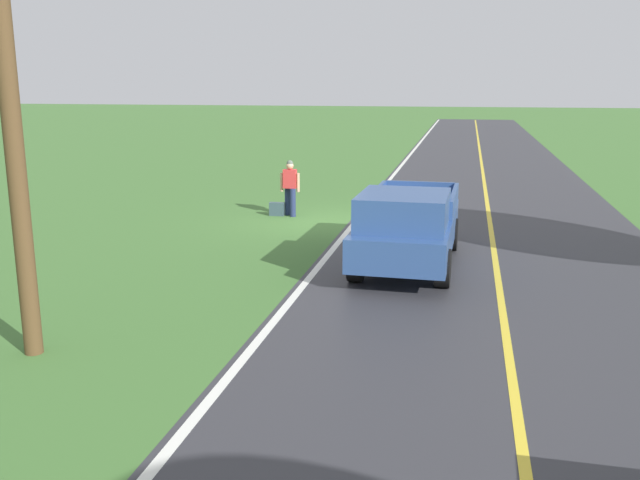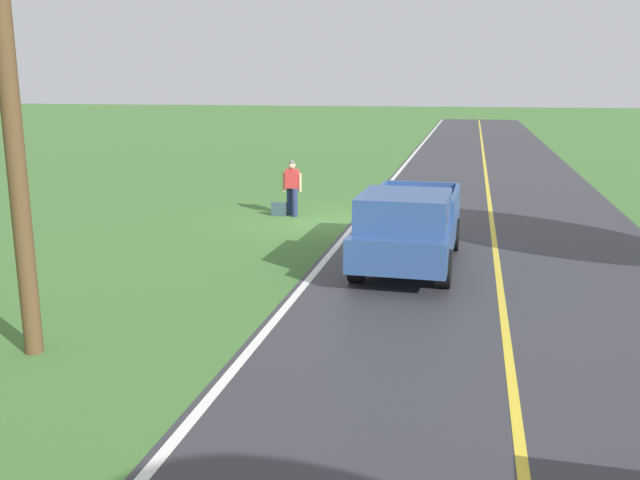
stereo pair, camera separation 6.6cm
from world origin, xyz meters
TOP-DOWN VIEW (x-y plane):
  - ground_plane at (0.00, 0.00)m, footprint 200.00×200.00m
  - road_surface at (-4.91, 0.00)m, footprint 8.27×120.00m
  - lane_edge_line at (-0.96, 0.00)m, footprint 0.16×117.60m
  - lane_centre_line at (-4.91, 0.00)m, footprint 0.14×117.60m
  - hitchhiker_walking at (1.20, -0.73)m, footprint 0.62×0.51m
  - suitcase_carried at (1.62, -0.63)m, footprint 0.47×0.21m
  - pickup_truck_passing at (-2.91, 4.71)m, footprint 2.20×5.45m
  - utility_pole_roadside at (2.30, 11.05)m, footprint 0.28×0.28m

SIDE VIEW (x-z plane):
  - ground_plane at x=0.00m, z-range 0.00..0.00m
  - road_surface at x=-4.91m, z-range 0.00..0.00m
  - lane_edge_line at x=-0.96m, z-range 0.00..0.01m
  - lane_centre_line at x=-4.91m, z-range 0.00..0.01m
  - suitcase_carried at x=1.62m, z-range 0.00..0.42m
  - pickup_truck_passing at x=-2.91m, z-range 0.06..1.88m
  - hitchhiker_walking at x=1.20m, z-range 0.11..1.85m
  - utility_pole_roadside at x=2.30m, z-range 0.00..7.01m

